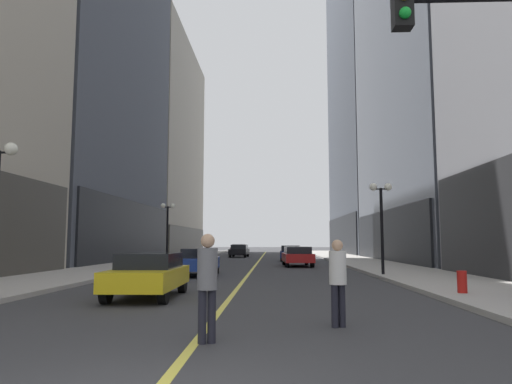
# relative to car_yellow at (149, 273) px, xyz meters

# --- Properties ---
(ground_plane) EXTENTS (200.00, 200.00, 0.00)m
(ground_plane) POSITION_rel_car_yellow_xyz_m (2.44, 25.33, -0.72)
(ground_plane) COLOR #38383A
(sidewalk_left) EXTENTS (4.50, 78.00, 0.15)m
(sidewalk_left) POSITION_rel_car_yellow_xyz_m (-5.81, 25.33, -0.64)
(sidewalk_left) COLOR #ADA8A0
(sidewalk_left) RESTS_ON ground
(sidewalk_right) EXTENTS (4.50, 78.00, 0.15)m
(sidewalk_right) POSITION_rel_car_yellow_xyz_m (10.69, 25.33, -0.64)
(sidewalk_right) COLOR #ADA8A0
(sidewalk_right) RESTS_ON ground
(lane_centre_stripe) EXTENTS (0.16, 70.00, 0.01)m
(lane_centre_stripe) POSITION_rel_car_yellow_xyz_m (2.44, 25.33, -0.71)
(lane_centre_stripe) COLOR #E5D64C
(lane_centre_stripe) RESTS_ON ground
(building_left_mid) EXTENTS (11.17, 24.00, 44.99)m
(building_left_mid) POSITION_rel_car_yellow_xyz_m (-13.55, 24.83, 21.68)
(building_left_mid) COLOR #4C515B
(building_left_mid) RESTS_ON ground
(building_left_far) EXTENTS (12.11, 26.00, 29.71)m
(building_left_far) POSITION_rel_car_yellow_xyz_m (-14.01, 50.33, 14.07)
(building_left_far) COLOR #B7AD99
(building_left_far) RESTS_ON ground
(building_right_mid) EXTENTS (11.11, 24.00, 34.94)m
(building_right_mid) POSITION_rel_car_yellow_xyz_m (18.39, 24.83, 16.67)
(building_right_mid) COLOR #4C515B
(building_right_mid) RESTS_ON ground
(building_right_far) EXTENTS (12.98, 26.00, 65.10)m
(building_right_far) POSITION_rel_car_yellow_xyz_m (19.34, 50.33, 31.75)
(building_right_far) COLOR #4C515B
(building_right_far) RESTS_ON ground
(car_yellow) EXTENTS (1.85, 4.07, 1.32)m
(car_yellow) POSITION_rel_car_yellow_xyz_m (0.00, 0.00, 0.00)
(car_yellow) COLOR yellow
(car_yellow) RESTS_ON ground
(car_blue) EXTENTS (1.92, 4.22, 1.32)m
(car_blue) POSITION_rel_car_yellow_xyz_m (0.06, 9.08, 0.00)
(car_blue) COLOR navy
(car_blue) RESTS_ON ground
(car_red) EXTENTS (2.06, 4.63, 1.32)m
(car_red) POSITION_rel_car_yellow_xyz_m (5.32, 17.80, 0.00)
(car_red) COLOR #B21919
(car_red) RESTS_ON ground
(car_navy) EXTENTS (1.83, 4.16, 1.32)m
(car_navy) POSITION_rel_car_yellow_xyz_m (5.15, 26.43, -0.00)
(car_navy) COLOR #141E4C
(car_navy) RESTS_ON ground
(car_black) EXTENTS (1.97, 4.30, 1.32)m
(car_black) POSITION_rel_car_yellow_xyz_m (0.04, 36.03, 0.00)
(car_black) COLOR black
(car_black) RESTS_ON ground
(car_maroon) EXTENTS (1.94, 4.63, 1.32)m
(car_maroon) POSITION_rel_car_yellow_xyz_m (-0.58, 44.46, 0.00)
(car_maroon) COLOR maroon
(car_maroon) RESTS_ON ground
(pedestrian_in_white_shirt) EXTENTS (0.45, 0.45, 1.71)m
(pedestrian_in_white_shirt) POSITION_rel_car_yellow_xyz_m (5.01, -4.64, 0.28)
(pedestrian_in_white_shirt) COLOR black
(pedestrian_in_white_shirt) RESTS_ON ground
(pedestrian_in_grey_suit) EXTENTS (0.44, 0.44, 1.80)m
(pedestrian_in_grey_suit) POSITION_rel_car_yellow_xyz_m (2.64, -6.18, 0.34)
(pedestrian_in_grey_suit) COLOR black
(pedestrian_in_grey_suit) RESTS_ON ground
(street_lamp_left_far) EXTENTS (1.06, 0.36, 4.43)m
(street_lamp_left_far) POSITION_rel_car_yellow_xyz_m (-3.96, 19.58, 2.54)
(street_lamp_left_far) COLOR black
(street_lamp_left_far) RESTS_ON ground
(street_lamp_right_mid) EXTENTS (1.06, 0.36, 4.43)m
(street_lamp_right_mid) POSITION_rel_car_yellow_xyz_m (8.84, 8.26, 2.54)
(street_lamp_right_mid) COLOR black
(street_lamp_right_mid) RESTS_ON ground
(fire_hydrant_right) EXTENTS (0.28, 0.28, 0.80)m
(fire_hydrant_right) POSITION_rel_car_yellow_xyz_m (9.34, 0.29, -0.32)
(fire_hydrant_right) COLOR red
(fire_hydrant_right) RESTS_ON ground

